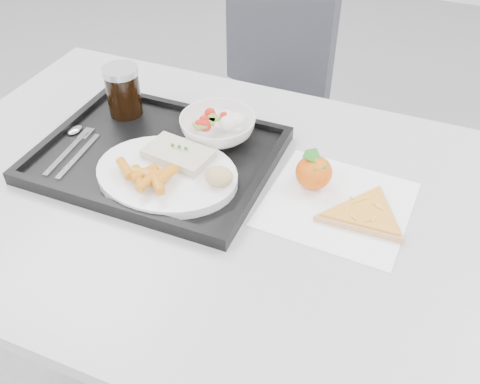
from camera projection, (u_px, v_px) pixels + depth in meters
table at (219, 219)px, 1.03m from camera, size 1.20×0.80×0.75m
chair at (263, 94)px, 1.66m from camera, size 0.55×0.56×0.93m
tray at (157, 156)px, 1.05m from camera, size 0.45×0.35×0.03m
dinner_plate at (167, 175)px, 0.99m from camera, size 0.27×0.27×0.02m
fish_fillet at (178, 154)px, 1.01m from camera, size 0.13×0.09×0.02m
bread_roll at (219, 176)px, 0.94m from camera, size 0.06×0.06×0.03m
salad_bowl at (218, 127)px, 1.08m from camera, size 0.15×0.15×0.05m
cola_glass at (123, 90)px, 1.13m from camera, size 0.07×0.07×0.11m
cutlery at (75, 144)px, 1.07m from camera, size 0.09×0.17×0.01m
napkin at (337, 204)px, 0.96m from camera, size 0.26×0.25×0.00m
tangerine at (314, 172)px, 0.97m from camera, size 0.08×0.08×0.07m
pizza_slice at (366, 214)px, 0.92m from camera, size 0.25×0.25×0.02m
carrot_pile at (148, 176)px, 0.95m from camera, size 0.12×0.08×0.03m
salad_contents at (221, 120)px, 1.08m from camera, size 0.09×0.09×0.03m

